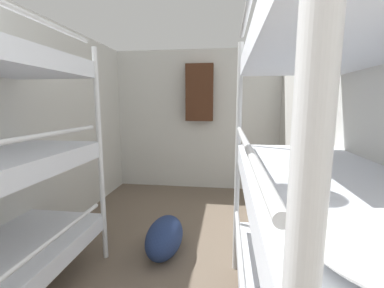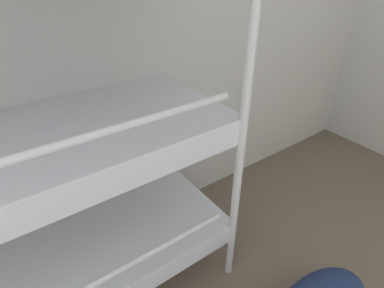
{
  "view_description": "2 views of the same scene",
  "coord_description": "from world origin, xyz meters",
  "views": [
    {
      "loc": [
        0.51,
        0.28,
        1.43
      ],
      "look_at": [
        0.02,
        3.85,
        0.87
      ],
      "focal_mm": 24.0,
      "sensor_mm": 36.0,
      "label": 1
    },
    {
      "loc": [
        0.25,
        1.49,
        1.72
      ],
      "look_at": [
        -0.81,
        2.24,
        0.91
      ],
      "focal_mm": 28.0,
      "sensor_mm": 36.0,
      "label": 2
    }
  ],
  "objects": [
    {
      "name": "wall_left",
      "position": [
        -1.38,
        2.28,
        1.16
      ],
      "size": [
        0.06,
        4.68,
        2.31
      ],
      "color": "silver",
      "rests_on": "ground_plane"
    }
  ]
}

